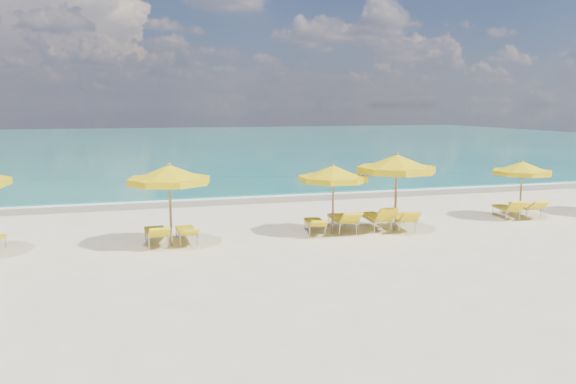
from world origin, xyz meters
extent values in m
plane|color=beige|center=(0.00, 0.00, 0.00)|extent=(120.00, 120.00, 0.00)
cube|color=#126A5E|center=(0.00, 48.00, 0.00)|extent=(120.00, 80.00, 0.30)
cube|color=tan|center=(0.00, 7.40, 0.00)|extent=(120.00, 2.60, 0.01)
cube|color=white|center=(0.00, 8.20, 0.00)|extent=(120.00, 1.20, 0.03)
cube|color=white|center=(-6.00, 17.00, 0.00)|extent=(14.00, 0.36, 0.05)
cube|color=white|center=(8.00, 24.00, 0.00)|extent=(18.00, 0.30, 0.05)
cylinder|color=#9C724E|center=(-4.11, -0.22, 1.19)|extent=(0.07, 0.07, 2.39)
cone|color=yellow|center=(-4.11, -0.22, 2.20)|extent=(2.81, 2.81, 0.48)
cylinder|color=yellow|center=(-4.11, -0.22, 1.97)|extent=(2.84, 2.84, 0.19)
sphere|color=#9C724E|center=(-4.11, -0.22, 2.44)|extent=(0.11, 0.11, 0.11)
cylinder|color=#9C724E|center=(1.09, 0.00, 1.10)|extent=(0.07, 0.07, 2.20)
cone|color=yellow|center=(1.09, 0.00, 2.02)|extent=(2.97, 2.97, 0.44)
cylinder|color=yellow|center=(1.09, 0.00, 1.81)|extent=(3.00, 3.00, 0.18)
sphere|color=#9C724E|center=(1.09, 0.00, 2.25)|extent=(0.10, 0.10, 0.10)
cylinder|color=#9C724E|center=(3.21, -0.24, 1.26)|extent=(0.08, 0.08, 2.52)
cone|color=yellow|center=(3.21, -0.24, 2.32)|extent=(3.12, 3.12, 0.50)
cylinder|color=yellow|center=(3.21, -0.24, 2.07)|extent=(3.15, 3.15, 0.20)
sphere|color=#9C724E|center=(3.21, -0.24, 2.57)|extent=(0.11, 0.11, 0.11)
cylinder|color=#9C724E|center=(8.70, 0.52, 1.04)|extent=(0.06, 0.06, 2.08)
cone|color=yellow|center=(8.70, 0.52, 1.91)|extent=(2.82, 2.82, 0.42)
cylinder|color=yellow|center=(8.70, 0.52, 1.71)|extent=(2.85, 2.85, 0.17)
sphere|color=#9C724E|center=(8.70, 0.52, 2.12)|extent=(0.09, 0.09, 0.09)
cube|color=yellow|center=(-4.54, 0.19, 0.38)|extent=(0.66, 1.34, 0.08)
cube|color=yellow|center=(-4.48, -0.72, 0.54)|extent=(0.62, 0.60, 0.39)
cube|color=yellow|center=(-3.63, 0.27, 0.34)|extent=(0.56, 1.20, 0.07)
cube|color=yellow|center=(-3.61, -0.58, 0.46)|extent=(0.54, 0.56, 0.29)
cube|color=yellow|center=(0.58, 0.34, 0.35)|extent=(0.72, 1.28, 0.07)
cube|color=yellow|center=(0.44, -0.51, 0.47)|extent=(0.62, 0.63, 0.31)
cube|color=yellow|center=(1.57, 0.41, 0.40)|extent=(0.72, 1.44, 0.09)
cube|color=yellow|center=(1.50, -0.55, 0.60)|extent=(0.66, 0.63, 0.45)
cube|color=yellow|center=(2.72, 0.34, 0.41)|extent=(0.65, 1.42, 0.09)
cube|color=yellow|center=(2.71, -0.59, 0.65)|extent=(0.64, 0.53, 0.54)
cube|color=yellow|center=(3.62, 0.12, 0.38)|extent=(0.80, 1.41, 0.08)
cube|color=yellow|center=(3.48, -0.78, 0.57)|extent=(0.67, 0.64, 0.44)
cube|color=yellow|center=(8.29, 0.81, 0.35)|extent=(0.77, 1.29, 0.07)
cube|color=yellow|center=(8.14, 0.02, 0.55)|extent=(0.62, 0.55, 0.45)
cube|color=yellow|center=(9.18, 0.87, 0.38)|extent=(0.78, 1.40, 0.08)
cube|color=yellow|center=(9.04, -0.04, 0.55)|extent=(0.67, 0.65, 0.40)
camera|label=1|loc=(-5.22, -16.87, 4.16)|focal=35.00mm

